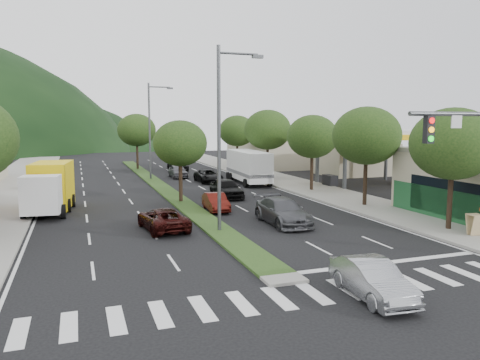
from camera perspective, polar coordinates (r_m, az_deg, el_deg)
name	(u,v)px	position (r m, az deg, el deg)	size (l,w,h in m)	color
ground	(279,277)	(18.60, 4.76, -11.71)	(160.00, 160.00, 0.00)	black
sidewalk_right	(292,183)	(45.94, 6.32, -0.38)	(5.00, 90.00, 0.15)	gray
sidewalk_left	(2,197)	(41.89, -27.00, -1.83)	(6.00, 90.00, 0.15)	gray
median	(159,185)	(45.05, -9.88, -0.61)	(1.60, 56.00, 0.12)	#203D16
crosswalk	(302,295)	(16.90, 7.60, -13.70)	(19.00, 2.20, 0.01)	silver
gas_canopy	(368,136)	(46.25, 15.34, 5.15)	(12.20, 8.20, 5.25)	silver
bldg_right_far	(278,147)	(65.83, 4.71, 4.08)	(10.00, 16.00, 5.20)	beige
tree_r_a	(453,144)	(27.81, 24.53, 4.03)	(4.60, 4.60, 6.63)	black
tree_r_b	(367,136)	(34.03, 15.18, 5.22)	(4.80, 4.80, 6.94)	black
tree_r_c	(312,137)	(40.89, 8.81, 5.24)	(4.40, 4.40, 6.48)	black
tree_r_d	(268,130)	(49.93, 3.39, 6.12)	(5.00, 5.00, 7.17)	black
tree_r_e	(237,131)	(59.28, -0.35, 6.00)	(4.60, 4.60, 6.71)	black
tree_med_near	(180,143)	(34.86, -7.32, 4.44)	(4.00, 4.00, 6.02)	black
tree_med_far	(137,130)	(60.51, -12.49, 5.96)	(4.80, 4.80, 6.94)	black
streetlight_near	(223,130)	(25.19, -2.14, 6.15)	(2.60, 0.25, 10.00)	#47494C
streetlight_mid	(152,126)	(49.63, -10.74, 6.47)	(2.60, 0.25, 10.00)	#47494C
sedan_silver	(372,279)	(16.93, 15.80, -11.55)	(1.38, 3.96, 1.30)	#95989C
suv_maroon	(163,219)	(26.46, -9.39, -4.71)	(2.09, 4.52, 1.26)	black
car_queue_a	(226,188)	(37.20, -1.66, -1.00)	(1.82, 4.53, 1.54)	black
car_queue_b	(283,211)	(27.76, 5.23, -3.83)	(2.10, 5.17, 1.50)	#454549
car_queue_c	(216,202)	(31.82, -2.96, -2.70)	(1.26, 3.61, 1.19)	#54130E
car_queue_d	(208,176)	(46.89, -3.87, 0.50)	(2.13, 4.63, 1.29)	black
car_queue_e	(178,171)	(51.24, -7.58, 1.07)	(1.64, 4.09, 1.39)	#535258
car_queue_f	(178,165)	(58.55, -7.62, 1.83)	(2.00, 4.92, 1.43)	black
box_truck	(50,189)	(33.67, -22.13, -1.03)	(3.26, 6.89, 3.28)	white
motorhome	(248,166)	(46.03, 1.02, 1.70)	(3.02, 8.39, 3.17)	silver
a_frame_sign	(475,223)	(27.21, 26.74, -4.66)	(0.77, 0.85, 1.49)	tan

